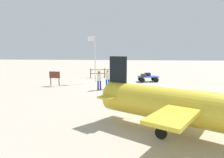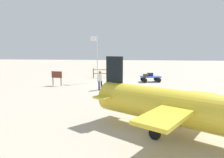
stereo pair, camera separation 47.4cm
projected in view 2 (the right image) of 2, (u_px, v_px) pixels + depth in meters
The scene contains 10 objects.
ground_plane at pixel (117, 83), 20.27m from camera, with size 120.00×120.00×0.00m, color #B3A795.
luggage_cart at pixel (150, 78), 21.11m from camera, with size 2.30×1.57×0.60m.
suitcase_tan at pixel (150, 74), 21.37m from camera, with size 0.67×0.44×0.34m.
suitcase_grey at pixel (146, 75), 20.60m from camera, with size 0.55×0.39×0.31m.
worker_lead at pixel (100, 79), 16.59m from camera, with size 0.44×0.44×1.60m.
worker_trailing at pixel (109, 78), 16.97m from camera, with size 0.35×0.35×1.61m.
airplane_near at pixel (192, 110), 7.02m from camera, with size 7.77×5.40×2.97m.
flagpole at pixel (97, 55), 20.71m from camera, with size 0.81×0.17×4.90m.
signboard at pixel (57, 76), 18.67m from camera, with size 1.06×0.14×1.37m.
wooden_fence at pixel (107, 72), 24.60m from camera, with size 3.53×0.93×1.17m.
Camera 2 is at (-2.69, 19.86, 3.15)m, focal length 31.60 mm.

